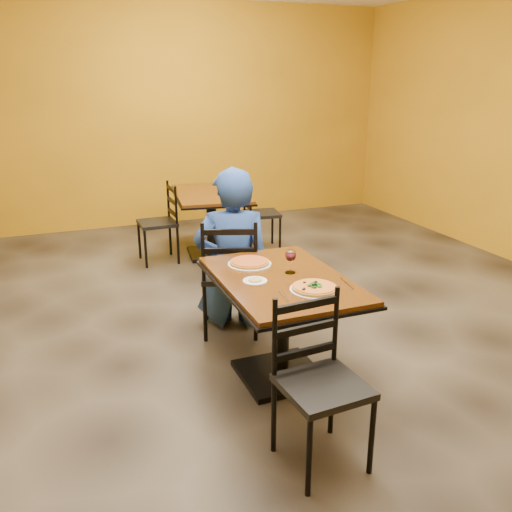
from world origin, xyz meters
name	(u,v)px	position (x,y,z in m)	size (l,w,h in m)	color
floor	(254,345)	(0.00, 0.00, 0.00)	(7.00, 8.00, 0.01)	black
wall_back	(147,116)	(0.00, 4.00, 1.50)	(7.00, 0.01, 3.00)	#C48915
table_main	(281,304)	(0.00, -0.50, 0.56)	(0.83, 1.23, 0.75)	#58300E
table_second	(211,209)	(0.36, 2.30, 0.56)	(0.97, 1.30, 0.75)	#58300E
chair_main_near	(323,387)	(-0.15, -1.39, 0.47)	(0.42, 0.42, 0.93)	black
chair_main_far	(230,275)	(-0.08, 0.33, 0.49)	(0.44, 0.44, 0.98)	black
chair_second_left	(157,224)	(-0.27, 2.30, 0.44)	(0.40, 0.40, 0.89)	black
chair_second_right	(262,214)	(1.00, 2.30, 0.44)	(0.40, 0.40, 0.88)	black
diner	(233,247)	(0.00, 0.50, 0.67)	(0.65, 0.43, 1.34)	#1B2F97
plate_main	(314,290)	(0.10, -0.79, 0.76)	(0.31, 0.31, 0.01)	white
pizza_main	(314,287)	(0.10, -0.79, 0.77)	(0.28, 0.28, 0.02)	maroon
plate_far	(250,264)	(-0.11, -0.19, 0.76)	(0.31, 0.31, 0.01)	white
pizza_far	(250,262)	(-0.11, -0.19, 0.77)	(0.28, 0.28, 0.02)	orange
side_plate	(255,281)	(-0.19, -0.51, 0.76)	(0.16, 0.16, 0.01)	white
dip	(255,280)	(-0.19, -0.51, 0.76)	(0.09, 0.09, 0.01)	tan
wine_glass	(290,260)	(0.09, -0.44, 0.84)	(0.08, 0.08, 0.18)	white
fork	(283,295)	(-0.12, -0.79, 0.75)	(0.01, 0.19, 0.00)	silver
knife	(347,284)	(0.34, -0.76, 0.75)	(0.01, 0.21, 0.00)	silver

